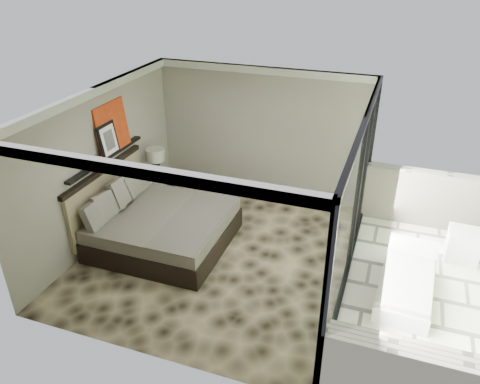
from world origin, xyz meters
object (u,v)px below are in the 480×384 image
(table_lamp, at_px, (156,160))
(lounger, at_px, (406,285))
(bed, at_px, (159,225))
(nightstand, at_px, (159,188))
(ottoman, at_px, (463,245))

(table_lamp, relative_size, lounger, 0.42)
(bed, height_order, nightstand, bed)
(nightstand, bearing_deg, bed, -83.41)
(nightstand, bearing_deg, lounger, -38.04)
(bed, bearing_deg, lounger, -0.29)
(nightstand, distance_m, ottoman, 6.03)
(nightstand, bearing_deg, table_lamp, -89.64)
(bed, relative_size, lounger, 1.42)
(table_lamp, bearing_deg, lounger, -15.68)
(lounger, bearing_deg, ottoman, 60.74)
(bed, distance_m, table_lamp, 1.72)
(bed, relative_size, ottoman, 4.36)
(table_lamp, relative_size, ottoman, 1.28)
(bed, height_order, ottoman, bed)
(table_lamp, xyz_separation_m, ottoman, (6.01, -0.07, -0.69))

